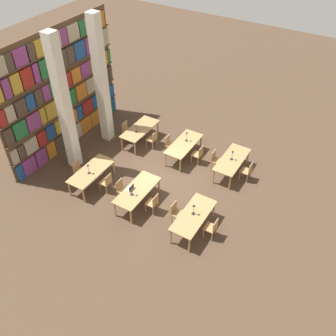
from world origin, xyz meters
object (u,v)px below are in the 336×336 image
object	(u,v)px
chair_9	(79,170)
reading_table_2	(137,191)
pillar_center	(101,82)
chair_1	(176,212)
laptop	(130,188)
reading_table_4	(91,172)
chair_3	(216,159)
chair_8	(107,182)
chair_10	(153,139)
pillar_left	(64,106)
desk_lamp_0	(194,208)
chair_2	(247,171)
chair_11	(127,130)
reading_table_3	(184,145)
reading_table_5	(140,130)
desk_lamp_5	(136,127)
desk_lamp_3	(187,135)
reading_table_0	(193,216)
reading_table_1	(232,161)
chair_4	(153,203)
desk_lamp_1	(232,154)
chair_0	(212,228)
chair_5	(122,189)
chair_6	(198,154)
chair_7	(170,144)
desk_lamp_4	(88,167)
desk_lamp_2	(131,189)

from	to	relation	value
chair_9	reading_table_2	bearing A→B (deg)	90.25
chair_9	pillar_center	bearing A→B (deg)	-164.66
chair_1	laptop	xyz separation A→B (m)	(-0.13, 2.01, 0.34)
pillar_center	reading_table_4	distance (m)	4.10
reading_table_4	chair_3	bearing A→B (deg)	-47.29
chair_8	chair_10	size ratio (longest dim) A/B	1.00
pillar_left	laptop	world-z (taller)	pillar_left
desk_lamp_0	reading_table_2	xyz separation A→B (m)	(-0.01, 2.46, -0.40)
chair_8	chair_2	bearing A→B (deg)	-52.32
reading_table_4	chair_11	bearing A→B (deg)	11.82
reading_table_3	reading_table_5	size ratio (longest dim) A/B	1.00
desk_lamp_5	desk_lamp_3	bearing A→B (deg)	-75.63
pillar_left	desk_lamp_3	size ratio (longest dim) A/B	12.40
reading_table_0	reading_table_4	world-z (taller)	same
reading_table_1	chair_4	world-z (taller)	chair_4
chair_3	desk_lamp_1	bearing A→B (deg)	90.08
chair_0	laptop	size ratio (longest dim) A/B	2.72
chair_5	chair_6	xyz separation A→B (m)	(3.56, -1.57, 0.00)
chair_4	chair_7	bearing A→B (deg)	21.00
desk_lamp_1	laptop	distance (m)	4.56
reading_table_0	reading_table_5	bearing A→B (deg)	53.28
pillar_center	desk_lamp_4	bearing A→B (deg)	-153.40
reading_table_4	chair_11	world-z (taller)	chair_11
chair_4	laptop	distance (m)	1.05
chair_5	reading_table_3	xyz separation A→B (m)	(3.56, -0.84, 0.22)
reading_table_0	chair_1	world-z (taller)	chair_1
chair_2	chair_6	distance (m)	2.30
desk_lamp_5	chair_3	bearing A→B (deg)	-83.97
reading_table_4	desk_lamp_4	world-z (taller)	desk_lamp_4
reading_table_2	desk_lamp_5	distance (m)	3.90
reading_table_2	chair_6	xyz separation A→B (m)	(3.53, -0.84, -0.22)
pillar_center	reading_table_4	bearing A→B (deg)	-152.72
chair_7	reading_table_0	bearing A→B (deg)	41.14
chair_4	desk_lamp_2	bearing A→B (deg)	112.04
chair_0	chair_10	bearing A→B (deg)	54.00
desk_lamp_4	pillar_left	bearing A→B (deg)	62.75
chair_5	chair_8	world-z (taller)	same
desk_lamp_0	desk_lamp_3	size ratio (longest dim) A/B	0.97
chair_0	chair_11	bearing A→B (deg)	60.99
pillar_left	reading_table_3	size ratio (longest dim) A/B	2.82
chair_4	desk_lamp_3	xyz separation A→B (m)	(3.80, 0.64, 0.63)
chair_3	chair_8	distance (m)	4.81
desk_lamp_0	chair_9	xyz separation A→B (m)	(-0.02, 5.45, -0.62)
pillar_center	desk_lamp_5	size ratio (longest dim) A/B	14.60
desk_lamp_0	chair_7	bearing A→B (deg)	41.20
chair_1	chair_5	size ratio (longest dim) A/B	1.00
chair_1	reading_table_2	distance (m)	1.76
chair_3	chair_1	bearing A→B (deg)	1.33
desk_lamp_0	chair_11	distance (m)	6.48
reading_table_5	desk_lamp_5	bearing A→B (deg)	-175.49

